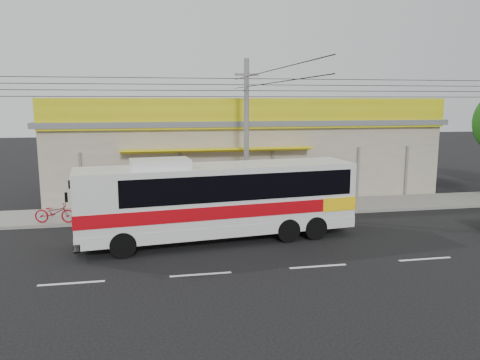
% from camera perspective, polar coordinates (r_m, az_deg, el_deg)
% --- Properties ---
extents(ground, '(120.00, 120.00, 0.00)m').
position_cam_1_polar(ground, '(18.61, 6.82, -7.82)').
color(ground, black).
rests_on(ground, ground).
extents(sidewalk, '(30.00, 3.20, 0.15)m').
position_cam_1_polar(sidewalk, '(24.17, 2.54, -3.50)').
color(sidewalk, slate).
rests_on(sidewalk, ground).
extents(lane_markings, '(50.00, 0.12, 0.01)m').
position_cam_1_polar(lane_markings, '(16.37, 9.49, -10.36)').
color(lane_markings, silver).
rests_on(lane_markings, ground).
extents(storefront_building, '(22.60, 9.20, 5.70)m').
position_cam_1_polar(storefront_building, '(29.14, 0.06, 3.20)').
color(storefront_building, gray).
rests_on(storefront_building, ground).
extents(coach_bus, '(11.21, 3.60, 3.39)m').
position_cam_1_polar(coach_bus, '(18.66, -2.07, -1.96)').
color(coach_bus, silver).
rests_on(coach_bus, ground).
extents(motorbike_red, '(1.87, 0.93, 0.94)m').
position_cam_1_polar(motorbike_red, '(22.59, -21.65, -3.70)').
color(motorbike_red, maroon).
rests_on(motorbike_red, sidewalk).
extents(motorbike_dark, '(2.08, 1.15, 1.20)m').
position_cam_1_polar(motorbike_dark, '(22.96, -14.62, -2.78)').
color(motorbike_dark, black).
rests_on(motorbike_dark, sidewalk).
extents(utility_pole, '(34.00, 14.00, 7.55)m').
position_cam_1_polar(utility_pole, '(22.78, 0.80, 11.30)').
color(utility_pole, slate).
rests_on(utility_pole, ground).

